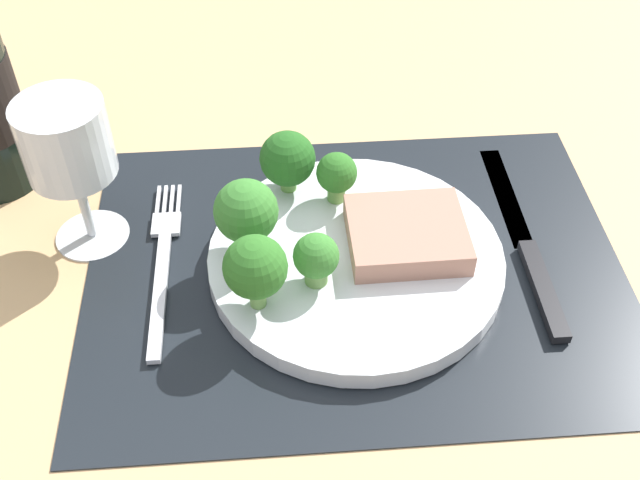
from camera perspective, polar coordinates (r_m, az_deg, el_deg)
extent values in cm
cube|color=tan|center=(63.77, 2.57, -3.06)|extent=(140.00, 110.00, 3.00)
cube|color=black|center=(62.55, 2.62, -2.05)|extent=(43.15, 32.68, 0.30)
cylinder|color=silver|center=(61.86, 2.65, -1.45)|extent=(23.54, 23.54, 1.60)
cube|color=tan|center=(61.60, 6.41, 0.44)|extent=(9.34, 8.26, 2.07)
cylinder|color=#6B994C|center=(65.35, 1.21, 3.53)|extent=(1.51, 1.51, 1.43)
sphere|color=#2D6B23|center=(63.94, 1.24, 4.99)|extent=(3.42, 3.42, 3.42)
cylinder|color=#6B994C|center=(66.49, -2.35, 4.26)|extent=(1.38, 1.38, 1.26)
sphere|color=#235B1E|center=(64.80, -2.41, 6.02)|extent=(4.72, 4.72, 4.72)
cylinder|color=#6B994C|center=(61.10, -5.28, 0.01)|extent=(1.63, 1.63, 1.95)
sphere|color=#387A2D|center=(58.96, -5.48, 2.14)|extent=(5.00, 5.00, 5.00)
cylinder|color=#6B994C|center=(58.71, -0.28, -2.61)|extent=(1.77, 1.77, 1.26)
sphere|color=#387A2D|center=(57.16, -0.29, -1.18)|extent=(3.50, 3.50, 3.50)
cylinder|color=#6B994C|center=(57.10, -4.62, -4.05)|extent=(1.23, 1.23, 1.99)
sphere|color=#2D6B23|center=(54.88, -4.80, -2.00)|extent=(4.70, 4.70, 4.70)
cube|color=silver|center=(61.35, -11.74, -3.92)|extent=(1.00, 13.00, 0.50)
cube|color=silver|center=(66.72, -11.27, 1.13)|extent=(2.40, 2.60, 0.40)
cube|color=silver|center=(69.11, -11.85, 2.86)|extent=(0.30, 3.60, 0.35)
cube|color=silver|center=(69.03, -11.35, 2.89)|extent=(0.30, 3.60, 0.35)
cube|color=silver|center=(68.95, -10.86, 2.92)|extent=(0.30, 3.60, 0.35)
cube|color=silver|center=(68.87, -10.37, 2.95)|extent=(0.30, 3.60, 0.35)
cube|color=black|center=(62.66, 16.14, -3.51)|extent=(1.40, 10.00, 0.80)
cube|color=silver|center=(70.44, 13.58, 3.34)|extent=(1.80, 13.00, 0.30)
cylinder|color=silver|center=(67.83, -16.41, 0.39)|extent=(6.12, 6.12, 0.40)
cylinder|color=silver|center=(65.47, -17.04, 2.62)|extent=(0.80, 0.80, 6.76)
cylinder|color=silver|center=(61.51, -18.30, 7.05)|extent=(6.89, 6.89, 6.15)
cylinder|color=tan|center=(62.70, -17.89, 5.61)|extent=(6.06, 6.06, 2.13)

